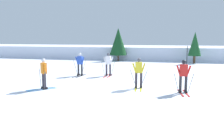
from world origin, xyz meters
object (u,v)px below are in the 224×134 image
Objects in this scene: skier_blue at (80,64)px; conifer_far_right at (195,44)px; skier_white at (108,64)px; conifer_far_centre at (118,42)px; skier_orange at (44,73)px; skier_yellow at (139,71)px; skier_red at (183,75)px; trail_marker_pole at (187,57)px.

conifer_far_right reaches higher than skier_blue.
conifer_far_right is at bearing 57.18° from skier_white.
conifer_far_centre reaches higher than skier_blue.
skier_orange is 0.42× the size of conifer_far_centre.
skier_red is at bearing -14.13° from skier_yellow.
skier_blue is 0.49× the size of conifer_far_right.
trail_marker_pole is at bearing 49.13° from skier_white.
conifer_far_centre is (0.35, 16.97, 1.47)m from skier_orange.
skier_red is at bearing -27.73° from skier_blue.
conifer_far_right is at bearing 73.79° from skier_yellow.
conifer_far_right is at bearing 60.23° from skier_orange.
trail_marker_pole is at bearing -104.58° from conifer_far_right.
skier_yellow is 0.49× the size of conifer_far_right.
conifer_far_right is (7.04, 10.91, 1.24)m from skier_white.
skier_blue is at bearing -166.59° from skier_white.
skier_white is 1.00× the size of skier_red.
skier_blue is 0.83× the size of trail_marker_pole.
conifer_far_centre reaches higher than skier_orange.
trail_marker_pole is at bearing 56.05° from skier_orange.
conifer_far_centre is (-7.08, 15.96, 1.47)m from skier_red.
trail_marker_pole is 9.30m from conifer_far_centre.
skier_white is 1.00× the size of skier_blue.
skier_yellow is 0.42× the size of conifer_far_centre.
skier_white is 0.83× the size of trail_marker_pole.
conifer_far_centre is (-1.90, 11.66, 1.47)m from skier_white.
skier_yellow is 16.12m from conifer_far_centre.
skier_white is 0.49× the size of conifer_far_right.
skier_yellow and skier_red have the same top height.
skier_white is 1.00× the size of skier_orange.
skier_yellow is 11.11m from trail_marker_pole.
skier_white is 5.76m from skier_orange.
skier_yellow is 0.83× the size of trail_marker_pole.
skier_orange is at bearing -119.77° from conifer_far_right.
conifer_far_centre is at bearing 99.24° from skier_white.
skier_white is at bearing -80.76° from conifer_far_centre.
skier_yellow is at bearing 17.77° from skier_orange.
skier_red and skier_blue have the same top height.
conifer_far_centre is (-4.69, 15.36, 1.43)m from skier_yellow.
trail_marker_pole is at bearing 42.65° from skier_blue.
skier_white is 1.00× the size of skier_yellow.
conifer_far_right is at bearing -4.80° from conifer_far_centre.
skier_red is (5.18, -4.30, -0.00)m from skier_white.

